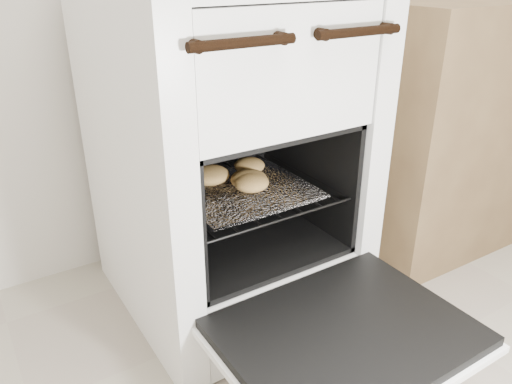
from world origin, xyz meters
TOP-DOWN VIEW (x-y plane):
  - stove at (-0.08, 1.18)m, footprint 0.58×0.65m
  - oven_door at (-0.08, 0.69)m, footprint 0.52×0.41m
  - oven_rack at (-0.08, 1.11)m, footprint 0.42×0.41m
  - foil_sheet at (-0.08, 1.09)m, footprint 0.33×0.29m
  - baked_rolls at (-0.07, 1.13)m, footprint 0.25×0.23m
  - counter at (0.78, 1.16)m, footprint 0.81×0.55m

SIDE VIEW (x-z plane):
  - oven_door at x=-0.08m, z-range 0.18..0.21m
  - oven_rack at x=-0.08m, z-range 0.36..0.37m
  - foil_sheet at x=-0.08m, z-range 0.37..0.37m
  - baked_rolls at x=-0.07m, z-range 0.37..0.42m
  - counter at x=0.78m, z-range 0.00..0.80m
  - stove at x=-0.08m, z-range -0.01..0.88m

